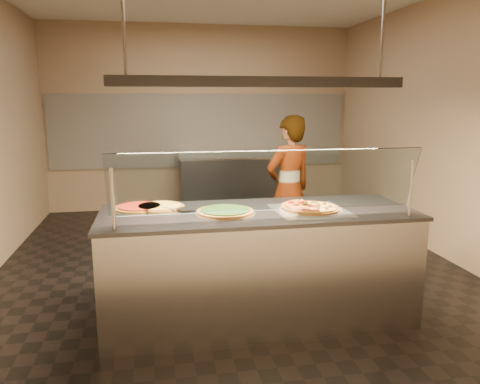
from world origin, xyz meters
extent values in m
cube|color=black|center=(0.00, 0.00, -0.01)|extent=(5.00, 6.00, 0.02)
cube|color=tan|center=(0.00, 3.01, 1.50)|extent=(5.00, 0.02, 3.00)
cube|color=tan|center=(0.00, -3.01, 1.50)|extent=(5.00, 0.02, 3.00)
cube|color=tan|center=(2.51, 0.00, 1.50)|extent=(0.02, 6.00, 3.00)
cube|color=silver|center=(0.00, 2.98, 1.30)|extent=(4.90, 0.02, 1.20)
cube|color=#B7B7BC|center=(0.03, -1.22, 0.45)|extent=(2.50, 0.90, 0.90)
cube|color=#404046|center=(0.03, -1.22, 0.92)|extent=(2.54, 0.94, 0.03)
cylinder|color=#B7B7BC|center=(-1.07, -1.62, 1.15)|extent=(0.03, 0.03, 0.44)
cylinder|color=#B7B7BC|center=(1.13, -1.62, 1.15)|extent=(0.03, 0.03, 0.44)
cube|color=white|center=(0.03, -1.56, 1.23)|extent=(2.30, 0.18, 0.47)
cube|color=silver|center=(0.45, -1.30, 0.93)|extent=(0.59, 0.59, 0.01)
cylinder|color=silver|center=(0.45, -1.30, 0.94)|extent=(0.51, 0.51, 0.01)
cylinder|color=#5E0702|center=(0.42, -1.22, 0.99)|extent=(0.06, 0.06, 0.01)
cylinder|color=#5E0702|center=(0.39, -1.23, 0.99)|extent=(0.06, 0.06, 0.01)
cylinder|color=#5E0702|center=(0.31, -1.21, 0.99)|extent=(0.06, 0.06, 0.01)
cylinder|color=#5E0702|center=(0.40, -1.28, 0.99)|extent=(0.06, 0.06, 0.01)
cylinder|color=#5E0702|center=(0.33, -1.30, 0.99)|extent=(0.06, 0.06, 0.01)
cylinder|color=#5E0702|center=(0.40, -1.31, 0.99)|extent=(0.06, 0.06, 0.01)
cylinder|color=#5E0702|center=(0.41, -1.32, 0.99)|extent=(0.06, 0.06, 0.01)
cylinder|color=#5E0702|center=(0.41, -1.33, 0.99)|extent=(0.06, 0.06, 0.01)
cylinder|color=#5E0702|center=(0.35, -1.45, 0.99)|extent=(0.06, 0.06, 0.01)
cylinder|color=#5E0702|center=(0.43, -1.36, 0.99)|extent=(0.06, 0.06, 0.01)
cube|color=#19590F|center=(0.40, -1.14, 0.99)|extent=(0.02, 0.02, 0.01)
cube|color=#19590F|center=(0.42, -1.25, 0.99)|extent=(0.02, 0.02, 0.01)
cube|color=#19590F|center=(0.37, -1.24, 0.99)|extent=(0.02, 0.02, 0.01)
cube|color=#19590F|center=(0.40, -1.29, 0.99)|extent=(0.01, 0.02, 0.01)
cube|color=#19590F|center=(0.33, -1.31, 0.99)|extent=(0.02, 0.02, 0.01)
cube|color=#19590F|center=(0.41, -1.32, 0.99)|extent=(0.02, 0.02, 0.01)
cube|color=#19590F|center=(0.41, -1.37, 0.99)|extent=(0.02, 0.01, 0.01)
cube|color=#19590F|center=(0.38, -1.46, 0.99)|extent=(0.02, 0.02, 0.01)
sphere|color=#513014|center=(0.47, -1.40, 0.97)|extent=(0.03, 0.03, 0.03)
sphere|color=#513014|center=(0.48, -1.40, 0.97)|extent=(0.03, 0.03, 0.03)
sphere|color=#513014|center=(0.54, -1.43, 0.97)|extent=(0.03, 0.03, 0.03)
sphere|color=#513014|center=(0.49, -1.35, 0.97)|extent=(0.03, 0.03, 0.03)
sphere|color=#513014|center=(0.48, -1.32, 0.97)|extent=(0.03, 0.03, 0.03)
sphere|color=#513014|center=(0.60, -1.34, 0.97)|extent=(0.03, 0.03, 0.03)
sphere|color=#513014|center=(0.52, -1.30, 0.97)|extent=(0.03, 0.03, 0.03)
sphere|color=#513014|center=(0.52, -1.29, 0.97)|extent=(0.03, 0.03, 0.03)
sphere|color=#513014|center=(0.59, -1.24, 0.97)|extent=(0.03, 0.03, 0.03)
sphere|color=#513014|center=(0.54, -1.21, 0.97)|extent=(0.03, 0.03, 0.03)
sphere|color=#513014|center=(0.53, -1.17, 0.97)|extent=(0.03, 0.03, 0.03)
sphere|color=#513014|center=(0.51, -1.18, 0.97)|extent=(0.03, 0.03, 0.03)
cylinder|color=silver|center=(-0.24, -1.27, 0.93)|extent=(0.48, 0.48, 0.01)
cylinder|color=brown|center=(-0.24, -1.27, 0.95)|extent=(0.45, 0.45, 0.02)
cylinder|color=black|center=(-0.24, -1.27, 0.96)|extent=(0.39, 0.39, 0.01)
cylinder|color=silver|center=(-0.75, -1.01, 0.93)|extent=(0.43, 0.43, 0.01)
cylinder|color=brown|center=(-0.75, -1.01, 0.94)|extent=(0.40, 0.40, 0.02)
cylinder|color=gold|center=(-0.75, -1.01, 0.96)|extent=(0.35, 0.35, 0.01)
cylinder|color=silver|center=(-0.92, -0.99, 0.93)|extent=(0.43, 0.43, 0.01)
cylinder|color=brown|center=(-0.92, -0.99, 0.94)|extent=(0.40, 0.40, 0.02)
cylinder|color=maroon|center=(-0.92, -0.99, 0.96)|extent=(0.35, 0.35, 0.01)
cube|color=#B7B7BC|center=(-0.54, -1.14, 0.96)|extent=(0.17, 0.17, 0.00)
cylinder|color=tan|center=(-0.69, -1.13, 0.96)|extent=(0.12, 0.12, 0.02)
cube|color=#404046|center=(0.46, 2.55, 0.45)|extent=(1.70, 0.70, 0.90)
cube|color=#B7B7BC|center=(0.46, 2.55, 0.92)|extent=(1.74, 0.74, 0.03)
imported|color=#3F3D44|center=(0.70, 0.17, 0.82)|extent=(0.71, 0.60, 1.65)
cube|color=#404046|center=(0.03, -1.22, 1.95)|extent=(2.30, 0.18, 0.08)
cylinder|color=#B7B7BC|center=(-0.97, -1.22, 2.50)|extent=(0.02, 0.02, 1.01)
cylinder|color=#B7B7BC|center=(1.03, -1.22, 2.50)|extent=(0.02, 0.02, 1.01)
camera|label=1|loc=(-0.77, -4.83, 1.82)|focal=35.00mm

